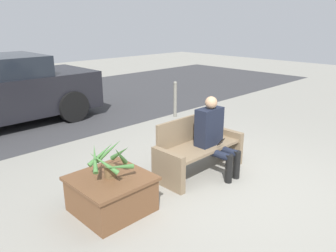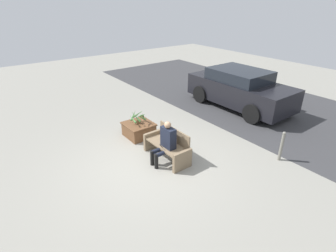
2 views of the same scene
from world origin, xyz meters
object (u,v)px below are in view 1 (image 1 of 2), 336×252
object	(u,v)px
potted_plant	(110,160)
bench	(197,148)
person_seated	(214,133)
planter_box	(111,192)
bollard_post	(175,98)

from	to	relation	value
potted_plant	bench	bearing A→B (deg)	-0.50
person_seated	planter_box	world-z (taller)	person_seated
potted_plant	planter_box	bearing A→B (deg)	161.39
bench	potted_plant	world-z (taller)	potted_plant
planter_box	potted_plant	xyz separation A→B (m)	(0.00, -0.00, 0.42)
planter_box	bollard_post	xyz separation A→B (m)	(3.51, 2.34, 0.21)
bench	planter_box	size ratio (longest dim) A/B	1.66
bollard_post	potted_plant	bearing A→B (deg)	-146.25
person_seated	bollard_post	distance (m)	3.12
bench	planter_box	distance (m)	1.58
person_seated	potted_plant	xyz separation A→B (m)	(-1.71, 0.20, 0.03)
bench	bollard_post	xyz separation A→B (m)	(1.94, 2.36, 0.07)
person_seated	bollard_post	bearing A→B (deg)	54.72
planter_box	person_seated	bearing A→B (deg)	-6.64
bench	planter_box	xyz separation A→B (m)	(-1.57, 0.01, -0.13)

